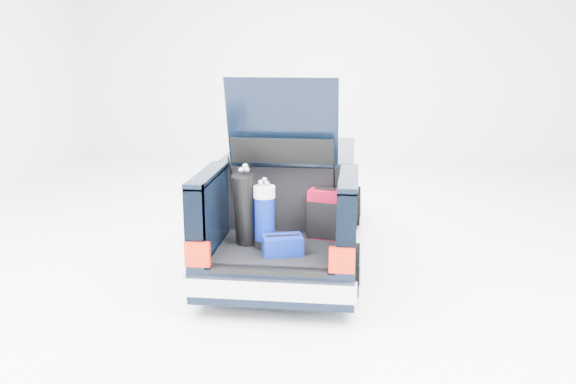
# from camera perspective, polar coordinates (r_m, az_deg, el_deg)

# --- Properties ---
(ground) EXTENTS (14.00, 14.00, 0.00)m
(ground) POSITION_cam_1_polar(r_m,az_deg,el_deg) (8.45, 0.40, -5.71)
(ground) COLOR white
(ground) RESTS_ON ground
(car) EXTENTS (1.87, 4.65, 2.47)m
(car) POSITION_cam_1_polar(r_m,az_deg,el_deg) (8.35, 0.49, -1.12)
(car) COLOR black
(car) RESTS_ON ground
(red_suitcase) EXTENTS (0.41, 0.31, 0.61)m
(red_suitcase) POSITION_cam_1_polar(r_m,az_deg,el_deg) (7.11, 3.45, -2.07)
(red_suitcase) COLOR maroon
(red_suitcase) RESTS_ON car
(black_golf_bag) EXTENTS (0.34, 0.40, 0.92)m
(black_golf_bag) POSITION_cam_1_polar(r_m,az_deg,el_deg) (6.84, -4.02, -1.62)
(black_golf_bag) COLOR black
(black_golf_bag) RESTS_ON car
(blue_golf_bag) EXTENTS (0.31, 0.31, 0.80)m
(blue_golf_bag) POSITION_cam_1_polar(r_m,az_deg,el_deg) (6.75, -2.21, -2.27)
(blue_golf_bag) COLOR black
(blue_golf_bag) RESTS_ON car
(blue_duffel) EXTENTS (0.48, 0.38, 0.22)m
(blue_duffel) POSITION_cam_1_polar(r_m,az_deg,el_deg) (6.61, -0.52, -4.97)
(blue_duffel) COLOR navy
(blue_duffel) RESTS_ON car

